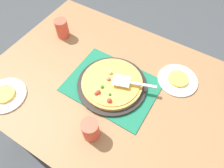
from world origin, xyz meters
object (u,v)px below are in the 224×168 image
at_px(plate_far_right, 5,95).
at_px(pizza_server, 130,82).
at_px(plate_near_left, 178,80).
at_px(pizza_pan, 112,85).
at_px(cup_far, 62,28).
at_px(served_slice_left, 178,79).
at_px(pizza, 112,83).
at_px(cup_near, 91,130).
at_px(served_slice_right, 4,94).

xyz_separation_m(plate_far_right, pizza_server, (0.54, 0.38, 0.06)).
bearing_deg(plate_near_left, pizza_pan, -142.82).
bearing_deg(cup_far, served_slice_left, 3.71).
xyz_separation_m(pizza, pizza_server, (0.09, 0.03, 0.03)).
bearing_deg(served_slice_left, plate_near_left, 0.00).
xyz_separation_m(cup_near, cup_far, (-0.54, 0.46, 0.00)).
xyz_separation_m(plate_far_right, served_slice_left, (0.74, 0.57, 0.01)).
xyz_separation_m(plate_far_right, cup_far, (-0.03, 0.52, 0.06)).
height_order(pizza, cup_far, cup_far).
bearing_deg(pizza_pan, cup_near, -77.92).
relative_size(pizza, pizza_server, 1.42).
xyz_separation_m(served_slice_left, cup_far, (-0.77, -0.05, 0.04)).
distance_m(pizza, cup_far, 0.51).
distance_m(pizza, pizza_server, 0.10).
height_order(pizza_pan, cup_near, cup_near).
bearing_deg(pizza, plate_far_right, -142.28).
relative_size(served_slice_left, cup_near, 0.92).
distance_m(pizza, plate_near_left, 0.37).
relative_size(plate_near_left, served_slice_right, 2.00).
height_order(plate_far_right, served_slice_left, served_slice_left).
bearing_deg(served_slice_left, pizza_pan, -142.82).
height_order(plate_far_right, cup_near, cup_near).
bearing_deg(plate_far_right, served_slice_right, 0.00).
bearing_deg(plate_near_left, cup_near, -114.66).
distance_m(cup_far, pizza_server, 0.59).
relative_size(plate_far_right, served_slice_left, 2.00).
xyz_separation_m(pizza, served_slice_left, (0.29, 0.22, -0.02)).
distance_m(plate_near_left, cup_near, 0.56).
relative_size(pizza_pan, cup_far, 3.17).
bearing_deg(cup_far, pizza_server, -13.89).
relative_size(plate_near_left, cup_far, 1.83).
xyz_separation_m(plate_near_left, cup_near, (-0.23, -0.51, 0.06)).
xyz_separation_m(cup_far, pizza_server, (0.57, -0.14, 0.01)).
height_order(pizza, served_slice_left, pizza).
bearing_deg(plate_near_left, served_slice_right, -142.42).
bearing_deg(served_slice_right, cup_near, 7.34).
bearing_deg(served_slice_left, plate_far_right, -142.42).
xyz_separation_m(pizza_pan, plate_near_left, (0.29, 0.22, -0.01)).
relative_size(plate_far_right, pizza_server, 0.95).
height_order(pizza_pan, plate_far_right, pizza_pan).
relative_size(pizza_pan, plate_far_right, 1.73).
height_order(cup_near, cup_far, same).
bearing_deg(cup_far, served_slice_right, -86.94).
relative_size(served_slice_left, pizza_server, 0.47).
bearing_deg(served_slice_right, cup_far, 93.06).
relative_size(served_slice_right, cup_near, 0.92).
bearing_deg(served_slice_right, pizza, 37.72).
bearing_deg(plate_near_left, pizza_server, -136.41).
distance_m(pizza_pan, served_slice_right, 0.57).
height_order(plate_far_right, cup_far, cup_far).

